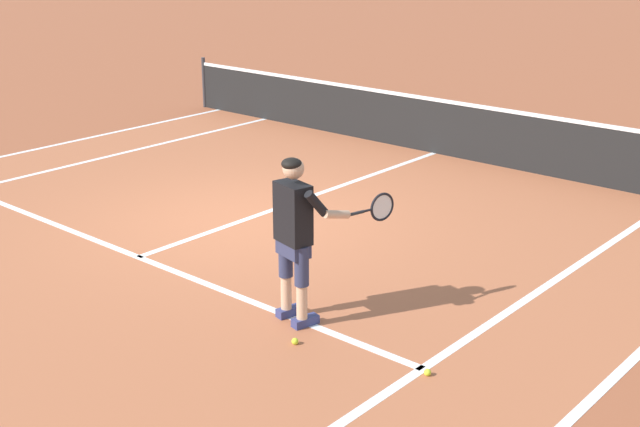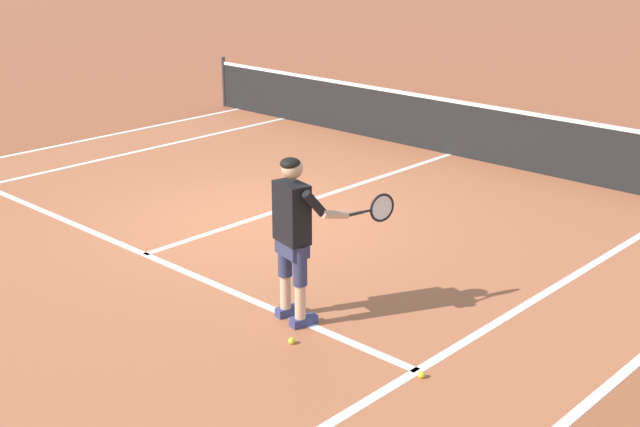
{
  "view_description": "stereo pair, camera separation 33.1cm",
  "coord_description": "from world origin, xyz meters",
  "views": [
    {
      "loc": [
        7.84,
        -7.54,
        3.83
      ],
      "look_at": [
        2.58,
        -1.45,
        1.05
      ],
      "focal_mm": 47.61,
      "sensor_mm": 36.0,
      "label": 1
    },
    {
      "loc": [
        8.09,
        -7.32,
        3.83
      ],
      "look_at": [
        2.58,
        -1.45,
        1.05
      ],
      "focal_mm": 47.61,
      "sensor_mm": 36.0,
      "label": 2
    }
  ],
  "objects": [
    {
      "name": "tennis_ball_near_feet",
      "position": [
        4.21,
        -1.87,
        0.03
      ],
      "size": [
        0.07,
        0.07,
        0.07
      ],
      "primitive_type": "sphere",
      "color": "#CCE02D",
      "rests_on": "ground"
    },
    {
      "name": "ground_plane",
      "position": [
        0.0,
        0.0,
        0.0
      ],
      "size": [
        80.0,
        80.0,
        0.0
      ],
      "primitive_type": "plane",
      "color": "#9E5133"
    },
    {
      "name": "line_singles_left",
      "position": [
        -4.12,
        -0.67,
        0.0
      ],
      "size": [
        0.1,
        10.54,
        0.01
      ],
      "primitive_type": "cube",
      "color": "white",
      "rests_on": "ground"
    },
    {
      "name": "line_service",
      "position": [
        0.0,
        -1.8,
        0.0
      ],
      "size": [
        8.23,
        0.1,
        0.01
      ],
      "primitive_type": "cube",
      "color": "white",
      "rests_on": "ground"
    },
    {
      "name": "line_singles_right",
      "position": [
        4.12,
        -0.67,
        0.0
      ],
      "size": [
        0.1,
        10.54,
        0.01
      ],
      "primitive_type": "cube",
      "color": "white",
      "rests_on": "ground"
    },
    {
      "name": "line_centre_service",
      "position": [
        0.0,
        1.4,
        0.0
      ],
      "size": [
        0.1,
        6.4,
        0.01
      ],
      "primitive_type": "cube",
      "color": "white",
      "rests_on": "ground"
    },
    {
      "name": "tennis_net",
      "position": [
        0.0,
        4.6,
        0.5
      ],
      "size": [
        11.96,
        0.08,
        1.07
      ],
      "color": "#333338",
      "rests_on": "ground"
    },
    {
      "name": "tennis_player",
      "position": [
        2.6,
        -1.82,
        0.99
      ],
      "size": [
        0.83,
        1.06,
        1.71
      ],
      "color": "navy",
      "rests_on": "ground"
    },
    {
      "name": "tennis_ball_by_baseline",
      "position": [
        2.92,
        -2.21,
        0.03
      ],
      "size": [
        0.07,
        0.07,
        0.07
      ],
      "primitive_type": "sphere",
      "color": "#CCE02D",
      "rests_on": "ground"
    },
    {
      "name": "court_inner_surface",
      "position": [
        0.0,
        -0.67,
        0.0
      ],
      "size": [
        10.98,
        10.94,
        0.0
      ],
      "primitive_type": "cube",
      "color": "#B2603D",
      "rests_on": "ground"
    },
    {
      "name": "line_doubles_right",
      "position": [
        5.49,
        -0.67,
        0.0
      ],
      "size": [
        0.1,
        10.54,
        0.01
      ],
      "primitive_type": "cube",
      "color": "white",
      "rests_on": "ground"
    },
    {
      "name": "line_doubles_left",
      "position": [
        -5.49,
        -0.67,
        0.0
      ],
      "size": [
        0.1,
        10.54,
        0.01
      ],
      "primitive_type": "cube",
      "color": "white",
      "rests_on": "ground"
    }
  ]
}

